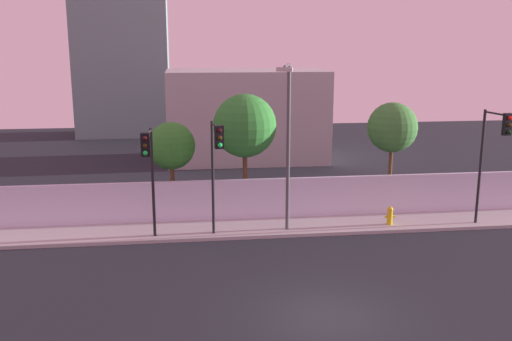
% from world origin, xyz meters
% --- Properties ---
extents(ground_plane, '(80.00, 80.00, 0.00)m').
position_xyz_m(ground_plane, '(0.00, 0.00, 0.00)').
color(ground_plane, '#1F2329').
extents(sidewalk, '(36.00, 2.40, 0.15)m').
position_xyz_m(sidewalk, '(0.00, 8.20, 0.07)').
color(sidewalk, '#A9A9A9').
rests_on(sidewalk, ground).
extents(perimeter_wall, '(36.00, 0.18, 1.80)m').
position_xyz_m(perimeter_wall, '(0.00, 9.49, 1.05)').
color(perimeter_wall, silver).
rests_on(perimeter_wall, sidewalk).
extents(traffic_light_left, '(0.48, 1.62, 5.01)m').
position_xyz_m(traffic_light_left, '(8.74, 6.83, 3.80)').
color(traffic_light_left, black).
rests_on(traffic_light_left, sidewalk).
extents(traffic_light_center, '(0.45, 1.54, 4.72)m').
position_xyz_m(traffic_light_center, '(-2.85, 6.86, 3.60)').
color(traffic_light_center, black).
rests_on(traffic_light_center, sidewalk).
extents(traffic_light_right, '(0.38, 1.52, 4.48)m').
position_xyz_m(traffic_light_right, '(-5.46, 6.85, 3.43)').
color(traffic_light_right, black).
rests_on(traffic_light_right, sidewalk).
extents(street_lamp_curbside, '(0.87, 1.90, 6.95)m').
position_xyz_m(street_lamp_curbside, '(0.12, 7.52, 4.24)').
color(street_lamp_curbside, '#4C4C51').
rests_on(street_lamp_curbside, sidewalk).
extents(fire_hydrant, '(0.44, 0.26, 0.80)m').
position_xyz_m(fire_hydrant, '(4.74, 7.78, 0.58)').
color(fire_hydrant, gold).
rests_on(fire_hydrant, sidewalk).
extents(roadside_tree_leftmost, '(2.17, 2.17, 4.42)m').
position_xyz_m(roadside_tree_leftmost, '(-4.68, 10.68, 3.31)').
color(roadside_tree_leftmost, brown).
rests_on(roadside_tree_leftmost, ground).
extents(roadside_tree_midleft, '(2.93, 2.93, 5.66)m').
position_xyz_m(roadside_tree_midleft, '(-1.31, 10.68, 4.18)').
color(roadside_tree_midleft, brown).
rests_on(roadside_tree_midleft, ground).
extents(roadside_tree_midright, '(2.38, 2.38, 5.18)m').
position_xyz_m(roadside_tree_midright, '(5.74, 10.68, 3.97)').
color(roadside_tree_midright, brown).
rests_on(roadside_tree_midright, ground).
extents(low_building_distant, '(10.63, 6.00, 6.10)m').
position_xyz_m(low_building_distant, '(0.13, 23.49, 3.05)').
color(low_building_distant, '#AEAEAE').
rests_on(low_building_distant, ground).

